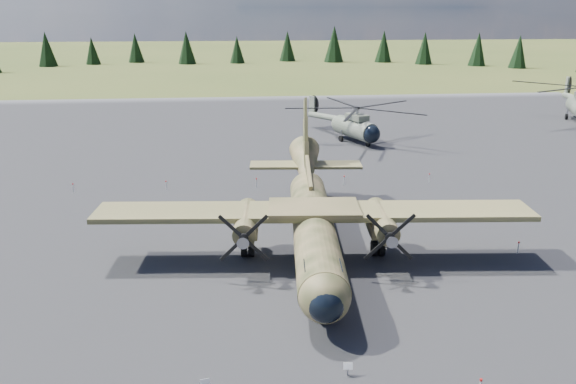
{
  "coord_description": "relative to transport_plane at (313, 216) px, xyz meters",
  "views": [
    {
      "loc": [
        -1.84,
        -32.19,
        15.43
      ],
      "look_at": [
        1.49,
        2.0,
        4.1
      ],
      "focal_mm": 35.0,
      "sensor_mm": 36.0,
      "label": 1
    }
  ],
  "objects": [
    {
      "name": "ground",
      "position": [
        -3.06,
        -1.5,
        -2.6
      ],
      "size": [
        500.0,
        500.0,
        0.0
      ],
      "primitive_type": "plane",
      "color": "brown",
      "rests_on": "ground"
    },
    {
      "name": "apron",
      "position": [
        -3.06,
        8.5,
        -2.6
      ],
      "size": [
        120.0,
        120.0,
        0.04
      ],
      "primitive_type": "cube",
      "color": "#57575C",
      "rests_on": "ground"
    },
    {
      "name": "transport_plane",
      "position": [
        0.0,
        0.0,
        0.0
      ],
      "size": [
        27.49,
        24.9,
        9.05
      ],
      "rotation": [
        0.0,
        0.0,
        -0.08
      ],
      "color": "#3B4023",
      "rests_on": "ground"
    },
    {
      "name": "helicopter_near",
      "position": [
        9.41,
        31.23,
        0.47
      ],
      "size": [
        22.27,
        22.27,
        4.33
      ],
      "rotation": [
        0.0,
        0.0,
        0.4
      ],
      "color": "gray",
      "rests_on": "ground"
    },
    {
      "name": "info_placard_left",
      "position": [
        -6.44,
        -13.6,
        -2.19
      ],
      "size": [
        0.42,
        0.25,
        0.62
      ],
      "rotation": [
        0.0,
        0.0,
        0.22
      ],
      "color": "gray",
      "rests_on": "ground"
    },
    {
      "name": "info_placard_right",
      "position": [
        -0.25,
        -13.11,
        -2.17
      ],
      "size": [
        0.42,
        0.21,
        0.64
      ],
      "rotation": [
        0.0,
        0.0,
        -0.11
      ],
      "color": "gray",
      "rests_on": "ground"
    },
    {
      "name": "barrier_fence",
      "position": [
        -3.52,
        -1.57,
        -2.09
      ],
      "size": [
        33.12,
        29.62,
        0.85
      ],
      "color": "silver",
      "rests_on": "ground"
    },
    {
      "name": "treeline",
      "position": [
        -10.18,
        -4.97,
        2.14
      ],
      "size": [
        284.87,
        289.52,
        10.94
      ],
      "color": "black",
      "rests_on": "ground"
    }
  ]
}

